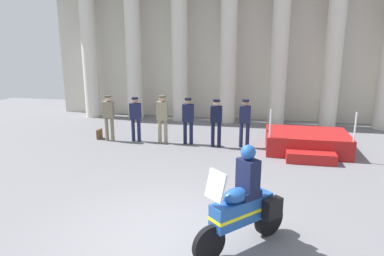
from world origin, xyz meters
name	(u,v)px	position (x,y,z in m)	size (l,w,h in m)	color
ground_plane	(165,237)	(0.00, 0.00, 0.00)	(28.00, 28.00, 0.00)	slate
colonnade_backdrop	(230,43)	(0.23, 10.32, 3.48)	(16.84, 1.56, 6.49)	beige
reviewing_stand	(307,143)	(3.25, 5.94, 0.31)	(2.64, 2.39, 1.55)	#A51919
officer_in_row_0	(109,114)	(-3.70, 5.93, 1.00)	(0.38, 0.24, 1.68)	#7A7056
officer_in_row_1	(136,116)	(-2.72, 6.06, 0.96)	(0.38, 0.24, 1.63)	#191E42
officer_in_row_2	(162,115)	(-1.70, 6.02, 1.02)	(0.38, 0.24, 1.73)	gray
officer_in_row_3	(188,117)	(-0.79, 6.07, 0.98)	(0.38, 0.24, 1.66)	#141938
officer_in_row_4	(216,119)	(0.23, 5.88, 0.99)	(0.38, 0.24, 1.67)	black
officer_in_row_5	(245,119)	(1.19, 6.05, 0.99)	(0.38, 0.24, 1.67)	#191E42
motorcycle_with_rider	(245,205)	(1.47, 0.00, 0.79)	(1.52, 1.60, 1.90)	black
briefcase_on_ground	(99,134)	(-4.20, 6.11, 0.18)	(0.10, 0.32, 0.36)	brown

